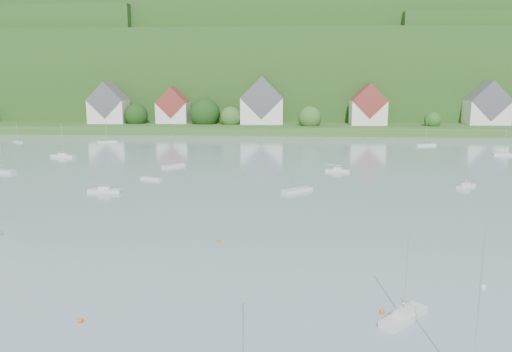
{
  "coord_description": "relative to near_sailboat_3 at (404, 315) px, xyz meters",
  "views": [
    {
      "loc": [
        15.08,
        -4.75,
        19.34
      ],
      "look_at": [
        9.93,
        75.0,
        4.0
      ],
      "focal_mm": 34.95,
      "sensor_mm": 36.0,
      "label": 1
    }
  ],
  "objects": [
    {
      "name": "mooring_buoy_3",
      "position": [
        -17.95,
        19.06,
        -0.41
      ],
      "size": [
        0.39,
        0.39,
        0.39
      ],
      "primitive_type": "sphere",
      "color": "#E25F10",
      "rests_on": "ground"
    },
    {
      "name": "far_sailboat_cluster",
      "position": [
        -26.59,
        84.6,
        -0.04
      ],
      "size": [
        197.95,
        74.41,
        8.71
      ],
      "color": "silver",
      "rests_on": "ground"
    },
    {
      "name": "mooring_buoy_4",
      "position": [
        8.94,
        6.84,
        -0.41
      ],
      "size": [
        0.51,
        0.51,
        0.51
      ],
      "primitive_type": "sphere",
      "color": "silver",
      "rests_on": "ground"
    },
    {
      "name": "near_sailboat_3",
      "position": [
        0.0,
        0.0,
        0.0
      ],
      "size": [
        4.72,
        5.05,
        7.3
      ],
      "rotation": [
        0.0,
        0.0,
        0.85
      ],
      "color": "silver",
      "rests_on": "ground"
    },
    {
      "name": "far_shore_strip",
      "position": [
        -24.75,
        166.07,
        1.09
      ],
      "size": [
        600.0,
        60.0,
        3.0
      ],
      "primitive_type": "cube",
      "color": "#2E5620",
      "rests_on": "ground"
    },
    {
      "name": "village_building_2",
      "position": [
        -19.75,
        154.07,
        9.86
      ],
      "size": [
        16.0,
        11.44,
        18.0
      ],
      "color": "silver",
      "rests_on": "far_shore_strip"
    },
    {
      "name": "mooring_buoy_0",
      "position": [
        -26.38,
        -2.11,
        -0.41
      ],
      "size": [
        0.45,
        0.45,
        0.45
      ],
      "primitive_type": "sphere",
      "color": "#E25F10",
      "rests_on": "ground"
    },
    {
      "name": "village_building_0",
      "position": [
        -79.75,
        153.07,
        9.1
      ],
      "size": [
        14.0,
        10.4,
        16.0
      ],
      "color": "silver",
      "rests_on": "far_shore_strip"
    },
    {
      "name": "mooring_buoy_2",
      "position": [
        -1.56,
        1.09,
        -0.41
      ],
      "size": [
        0.44,
        0.44,
        0.44
      ],
      "primitive_type": "sphere",
      "color": "#E25F10",
      "rests_on": "ground"
    },
    {
      "name": "forested_ridge",
      "position": [
        -24.36,
        234.64,
        22.47
      ],
      "size": [
        620.0,
        181.22,
        69.89
      ],
      "color": "#194215",
      "rests_on": "ground"
    },
    {
      "name": "village_building_3",
      "position": [
        20.25,
        152.07,
        9.02
      ],
      "size": [
        13.0,
        10.4,
        15.5
      ],
      "color": "silver",
      "rests_on": "far_shore_strip"
    },
    {
      "name": "village_building_1",
      "position": [
        -54.75,
        155.07,
        8.34
      ],
      "size": [
        12.0,
        9.36,
        14.0
      ],
      "color": "silver",
      "rests_on": "far_shore_strip"
    },
    {
      "name": "village_building_4",
      "position": [
        65.25,
        156.07,
        9.18
      ],
      "size": [
        15.0,
        10.4,
        16.5
      ],
      "color": "silver",
      "rests_on": "far_shore_strip"
    }
  ]
}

